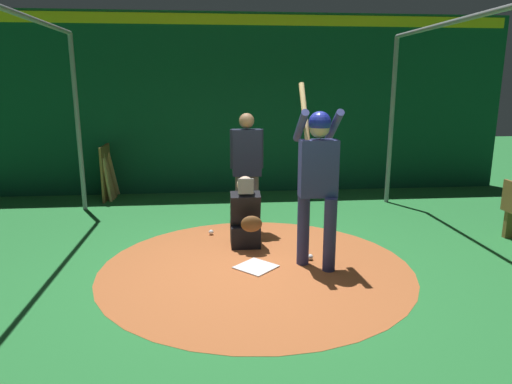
{
  "coord_description": "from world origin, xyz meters",
  "views": [
    {
      "loc": [
        5.22,
        -0.51,
        2.18
      ],
      "look_at": [
        0.0,
        0.0,
        0.95
      ],
      "focal_mm": 32.22,
      "sensor_mm": 36.0,
      "label": 1
    }
  ],
  "objects_px": {
    "home_plate": "(256,267)",
    "baseball_1": "(211,232)",
    "bat_rack": "(110,172)",
    "catcher": "(246,219)",
    "umpire": "(247,166)",
    "baseball_0": "(310,257)",
    "batter": "(318,174)"
  },
  "relations": [
    {
      "from": "catcher",
      "to": "umpire",
      "type": "distance_m",
      "value": 0.93
    },
    {
      "from": "home_plate",
      "to": "batter",
      "type": "bearing_deg",
      "value": 87.13
    },
    {
      "from": "batter",
      "to": "bat_rack",
      "type": "xyz_separation_m",
      "value": [
        -4.01,
        -3.25,
        -0.67
      ]
    },
    {
      "from": "umpire",
      "to": "baseball_1",
      "type": "relative_size",
      "value": 24.06
    },
    {
      "from": "umpire",
      "to": "baseball_1",
      "type": "height_order",
      "value": "umpire"
    },
    {
      "from": "catcher",
      "to": "baseball_1",
      "type": "distance_m",
      "value": 0.8
    },
    {
      "from": "baseball_1",
      "to": "catcher",
      "type": "bearing_deg",
      "value": 41.58
    },
    {
      "from": "baseball_1",
      "to": "umpire",
      "type": "bearing_deg",
      "value": 105.59
    },
    {
      "from": "batter",
      "to": "baseball_1",
      "type": "distance_m",
      "value": 2.16
    },
    {
      "from": "catcher",
      "to": "baseball_1",
      "type": "height_order",
      "value": "catcher"
    },
    {
      "from": "home_plate",
      "to": "baseball_1",
      "type": "relative_size",
      "value": 5.68
    },
    {
      "from": "bat_rack",
      "to": "baseball_0",
      "type": "relative_size",
      "value": 15.95
    },
    {
      "from": "catcher",
      "to": "umpire",
      "type": "relative_size",
      "value": 0.56
    },
    {
      "from": "catcher",
      "to": "bat_rack",
      "type": "xyz_separation_m",
      "value": [
        -3.2,
        -2.46,
        0.1
      ]
    },
    {
      "from": "batter",
      "to": "baseball_0",
      "type": "xyz_separation_m",
      "value": [
        -0.22,
        -0.01,
        -1.12
      ]
    },
    {
      "from": "bat_rack",
      "to": "baseball_0",
      "type": "bearing_deg",
      "value": 40.51
    },
    {
      "from": "umpire",
      "to": "batter",
      "type": "bearing_deg",
      "value": 25.45
    },
    {
      "from": "batter",
      "to": "baseball_0",
      "type": "bearing_deg",
      "value": -177.02
    },
    {
      "from": "baseball_1",
      "to": "home_plate",
      "type": "bearing_deg",
      "value": 22.45
    },
    {
      "from": "batter",
      "to": "umpire",
      "type": "bearing_deg",
      "value": -154.55
    },
    {
      "from": "catcher",
      "to": "bat_rack",
      "type": "relative_size",
      "value": 0.84
    },
    {
      "from": "catcher",
      "to": "baseball_1",
      "type": "relative_size",
      "value": 13.37
    },
    {
      "from": "home_plate",
      "to": "umpire",
      "type": "relative_size",
      "value": 0.24
    },
    {
      "from": "umpire",
      "to": "home_plate",
      "type": "bearing_deg",
      "value": -0.25
    },
    {
      "from": "home_plate",
      "to": "baseball_1",
      "type": "distance_m",
      "value": 1.42
    },
    {
      "from": "batter",
      "to": "bat_rack",
      "type": "height_order",
      "value": "batter"
    },
    {
      "from": "home_plate",
      "to": "bat_rack",
      "type": "bearing_deg",
      "value": -147.51
    },
    {
      "from": "catcher",
      "to": "umpire",
      "type": "bearing_deg",
      "value": 173.93
    },
    {
      "from": "home_plate",
      "to": "baseball_0",
      "type": "height_order",
      "value": "baseball_0"
    },
    {
      "from": "home_plate",
      "to": "umpire",
      "type": "height_order",
      "value": "umpire"
    },
    {
      "from": "baseball_0",
      "to": "baseball_1",
      "type": "distance_m",
      "value": 1.69
    },
    {
      "from": "home_plate",
      "to": "baseball_0",
      "type": "distance_m",
      "value": 0.73
    }
  ]
}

